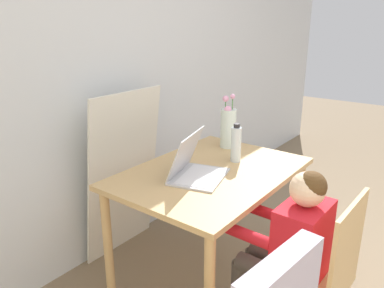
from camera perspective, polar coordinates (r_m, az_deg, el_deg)
wall_back at (r=2.66m, az=-9.07°, el=11.51°), size 6.40×0.05×2.50m
dining_table at (r=2.15m, az=2.91°, el=-6.47°), size 1.09×0.77×0.75m
chair_occupied at (r=1.86m, az=18.00°, el=-19.25°), size 0.41×0.41×0.87m
person_seated at (r=1.82m, az=14.56°, el=-14.48°), size 0.31×0.43×0.96m
laptop at (r=2.01m, az=0.25°, el=-3.52°), size 0.38×0.34×0.25m
flower_vase at (r=2.47m, az=5.54°, el=2.71°), size 0.10×0.10×0.36m
water_bottle at (r=2.22m, az=6.70°, el=0.01°), size 0.06×0.06×0.23m
cardboard_panel at (r=2.56m, az=-10.36°, el=-4.61°), size 0.59×0.18×1.14m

